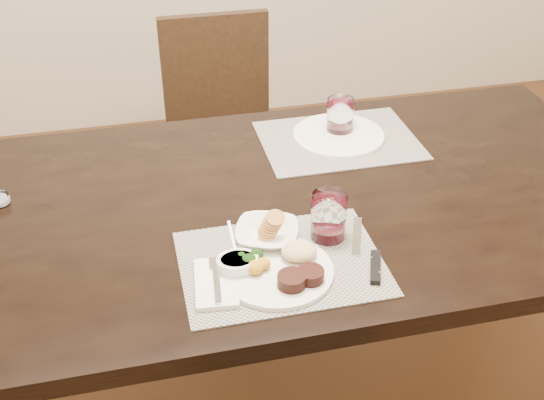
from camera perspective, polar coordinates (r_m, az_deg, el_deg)
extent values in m
plane|color=#452A16|center=(2.29, 0.41, -15.68)|extent=(4.50, 4.50, 0.00)
cube|color=black|center=(1.80, 0.50, -0.52)|extent=(2.00, 1.00, 0.05)
cube|color=black|center=(2.65, 17.94, 0.39)|extent=(0.08, 0.08, 0.70)
cube|color=black|center=(2.66, -3.85, 4.34)|extent=(0.42, 0.42, 0.04)
cube|color=black|center=(2.61, -6.87, -2.33)|extent=(0.04, 0.04, 0.41)
cube|color=black|center=(2.66, 0.82, -1.30)|extent=(0.04, 0.04, 0.41)
cube|color=black|center=(2.91, -7.79, 1.76)|extent=(0.04, 0.04, 0.41)
cube|color=black|center=(2.96, -0.85, 2.62)|extent=(0.04, 0.04, 0.41)
cube|color=black|center=(2.72, -4.75, 10.75)|extent=(0.42, 0.04, 0.45)
cube|color=gray|center=(1.56, 0.79, -5.32)|extent=(0.46, 0.34, 0.00)
cube|color=gray|center=(2.05, 5.60, 4.99)|extent=(0.46, 0.34, 0.00)
cylinder|color=white|center=(1.53, 0.43, -5.97)|extent=(0.25, 0.25, 0.01)
cylinder|color=black|center=(1.48, 1.65, -6.73)|extent=(0.06, 0.06, 0.03)
cylinder|color=black|center=(1.49, 3.25, -6.27)|extent=(0.06, 0.06, 0.03)
ellipsoid|color=#D9BC82|center=(1.55, 2.27, -4.28)|extent=(0.08, 0.07, 0.03)
ellipsoid|color=#0F3A0B|center=(1.52, -1.93, -5.14)|extent=(0.04, 0.04, 0.03)
ellipsoid|color=gold|center=(1.51, -1.41, -5.64)|extent=(0.04, 0.04, 0.03)
cube|color=white|center=(1.50, -4.72, -6.94)|extent=(0.11, 0.17, 0.01)
cube|color=silver|center=(1.48, -4.61, -7.17)|extent=(0.03, 0.12, 0.00)
cube|color=silver|center=(1.54, -4.87, -5.32)|extent=(0.03, 0.05, 0.00)
cube|color=silver|center=(1.65, 7.10, -3.01)|extent=(0.07, 0.15, 0.00)
cube|color=black|center=(1.56, 8.64, -5.58)|extent=(0.06, 0.11, 0.01)
imported|color=white|center=(1.62, -0.42, -2.87)|extent=(0.19, 0.19, 0.04)
cylinder|color=#C3793D|center=(1.60, -0.43, -2.15)|extent=(0.05, 0.05, 0.05)
cylinder|color=white|center=(1.53, -2.90, -5.44)|extent=(0.09, 0.09, 0.04)
cylinder|color=#0C3810|center=(1.52, -2.91, -5.09)|extent=(0.08, 0.08, 0.01)
cube|color=silver|center=(1.56, -3.37, -3.02)|extent=(0.01, 0.06, 0.04)
cylinder|color=silver|center=(1.61, 4.76, -1.35)|extent=(0.08, 0.08, 0.12)
cylinder|color=#39050E|center=(1.64, 4.69, -2.60)|extent=(0.07, 0.07, 0.03)
cylinder|color=white|center=(2.07, 5.59, 5.41)|extent=(0.27, 0.27, 0.01)
cylinder|color=silver|center=(2.07, 5.72, 6.99)|extent=(0.08, 0.08, 0.11)
cylinder|color=#39050E|center=(2.09, 5.66, 5.96)|extent=(0.07, 0.07, 0.03)
cylinder|color=white|center=(1.89, -21.83, -0.10)|extent=(0.04, 0.04, 0.01)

